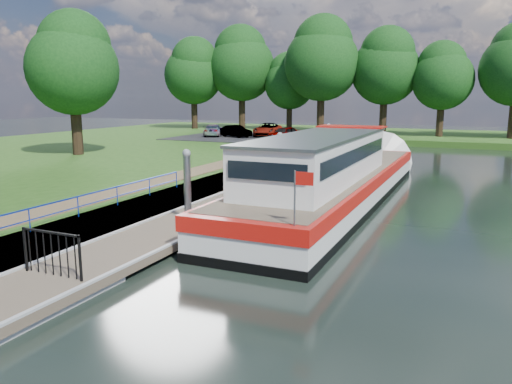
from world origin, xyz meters
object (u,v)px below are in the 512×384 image
at_px(car_a, 284,134).
at_px(car_c, 213,130).
at_px(pontoon, 242,202).
at_px(car_b, 236,131).
at_px(car_d, 268,130).
at_px(barge, 338,178).

relative_size(car_a, car_c, 0.93).
distance_m(pontoon, car_a, 23.29).
bearing_deg(car_c, car_b, 152.50).
relative_size(pontoon, car_b, 8.57).
bearing_deg(pontoon, car_a, 106.37).
bearing_deg(car_c, car_d, -179.71).
bearing_deg(car_d, barge, -70.10).
distance_m(car_a, car_d, 5.12).
distance_m(car_a, car_c, 8.55).
relative_size(barge, car_c, 5.35).
height_order(pontoon, barge, barge).
distance_m(barge, car_c, 28.42).
bearing_deg(pontoon, car_d, 110.49).
xyz_separation_m(car_a, car_c, (-8.31, 1.99, -0.05)).
distance_m(car_a, car_b, 5.90).
height_order(car_a, car_b, car_a).
bearing_deg(car_b, car_d, -25.22).
distance_m(pontoon, car_b, 26.95).
relative_size(car_b, car_c, 0.89).
height_order(pontoon, car_b, car_b).
distance_m(pontoon, car_c, 28.51).
bearing_deg(car_c, pontoon, 100.54).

